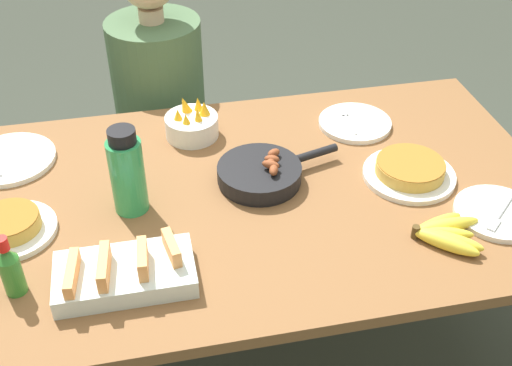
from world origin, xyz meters
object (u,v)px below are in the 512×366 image
melon_tray (125,273)px  empty_plate_far_right (9,159)px  banana_bunch (444,234)px  empty_plate_near_front (497,213)px  skillet (261,173)px  frittata_plate_side (410,171)px  person_figure (164,134)px  fruit_bowl_mango (192,124)px  hot_sauce_bottle (10,269)px  empty_plate_far_left (355,123)px  frittata_plate_center (10,226)px  water_bottle (127,171)px

melon_tray → empty_plate_far_right: (-0.31, 0.56, -0.02)m
banana_bunch → empty_plate_near_front: (0.18, 0.06, -0.01)m
skillet → empty_plate_near_front: bearing=-41.2°
banana_bunch → skillet: size_ratio=0.54×
frittata_plate_side → empty_plate_far_right: 1.17m
skillet → frittata_plate_side: bearing=-25.1°
person_figure → melon_tray: bearing=-98.9°
skillet → fruit_bowl_mango: (-0.16, 0.28, 0.01)m
frittata_plate_side → hot_sauce_bottle: (-1.06, -0.23, 0.05)m
skillet → empty_plate_far_left: size_ratio=1.59×
empty_plate_far_left → skillet: bearing=-147.3°
banana_bunch → hot_sauce_bottle: 1.04m
frittata_plate_center → empty_plate_far_left: bearing=16.9°
banana_bunch → fruit_bowl_mango: fruit_bowl_mango is taller
empty_plate_near_front → empty_plate_far_right: same height
banana_bunch → empty_plate_far_left: 0.56m
banana_bunch → frittata_plate_center: size_ratio=0.85×
empty_plate_far_left → water_bottle: water_bottle is taller
empty_plate_near_front → person_figure: person_figure is taller
empty_plate_far_left → water_bottle: bearing=-159.6°
fruit_bowl_mango → water_bottle: 0.38m
skillet → empty_plate_far_left: bearing=16.9°
banana_bunch → melon_tray: melon_tray is taller
frittata_plate_side → empty_plate_near_front: bearing=-51.6°
empty_plate_far_right → hot_sauce_bottle: 0.55m
skillet → hot_sauce_bottle: 0.71m
person_figure → empty_plate_far_left: bearing=-38.2°
empty_plate_far_left → fruit_bowl_mango: size_ratio=1.41×
banana_bunch → frittata_plate_side: 0.26m
skillet → empty_plate_near_front: size_ratio=1.61×
empty_plate_near_front → empty_plate_far_left: same height
banana_bunch → person_figure: bearing=121.8°
melon_tray → empty_plate_far_left: 0.93m
melon_tray → frittata_plate_side: 0.85m
hot_sauce_bottle → banana_bunch: bearing=-2.1°
skillet → frittata_plate_side: (0.42, -0.07, -0.00)m
frittata_plate_center → empty_plate_near_front: (1.25, -0.19, -0.01)m
empty_plate_far_left → empty_plate_far_right: size_ratio=0.86×
fruit_bowl_mango → hot_sauce_bottle: hot_sauce_bottle is taller
empty_plate_far_right → person_figure: person_figure is taller
empty_plate_near_front → empty_plate_far_right: 1.39m
skillet → water_bottle: (-0.36, -0.04, 0.09)m
banana_bunch → melon_tray: 0.79m
banana_bunch → water_bottle: 0.82m
frittata_plate_center → person_figure: size_ratio=0.19×
empty_plate_near_front → water_bottle: bearing=166.0°
melon_tray → hot_sauce_bottle: bearing=174.3°
empty_plate_far_left → empty_plate_far_right: bearing=179.1°
empty_plate_far_left → empty_plate_near_front: bearing=-66.0°
frittata_plate_side → melon_tray: bearing=-162.8°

